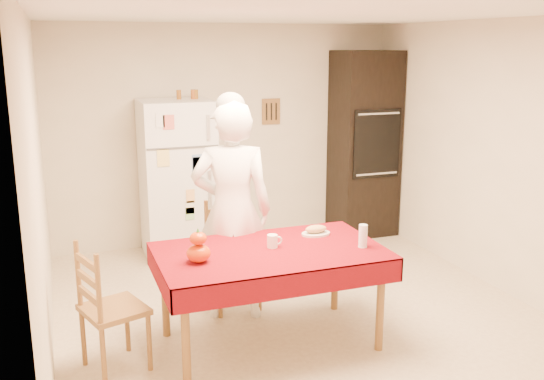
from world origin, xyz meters
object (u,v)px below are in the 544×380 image
seated_woman (232,211)px  coffee_mug (272,241)px  dining_table (270,258)px  chair_far (230,250)px  oven_cabinet (364,144)px  wine_glass (363,236)px  chair_left (105,304)px  bread_plate (316,234)px  refrigerator (178,179)px  pumpkin_lower (199,253)px

seated_woman → coffee_mug: (0.16, -0.54, -0.11)m
dining_table → chair_far: (-0.08, 0.80, -0.18)m
oven_cabinet → wine_glass: bearing=-118.3°
chair_far → chair_left: size_ratio=1.00×
dining_table → wine_glass: 0.73m
bread_plate → seated_woman: bearing=149.1°
oven_cabinet → coffee_mug: (-2.00, -2.28, -0.29)m
chair_left → seated_woman: size_ratio=0.52×
dining_table → bread_plate: bearing=25.1°
oven_cabinet → dining_table: 3.12m
oven_cabinet → bread_plate: bearing=-126.5°
dining_table → chair_far: size_ratio=1.79×
refrigerator → dining_table: size_ratio=1.00×
dining_table → seated_woman: bearing=102.1°
chair_left → bread_plate: 1.73m
pumpkin_lower → wine_glass: (1.25, -0.10, 0.02)m
bread_plate → pumpkin_lower: bearing=-164.1°
dining_table → coffee_mug: coffee_mug is taller
chair_far → bread_plate: 0.85m
dining_table → chair_left: (-1.22, -0.00, -0.18)m
chair_far → coffee_mug: (0.12, -0.76, 0.30)m
seated_woman → bread_plate: size_ratio=7.68×
pumpkin_lower → oven_cabinet: bearing=42.7°
chair_far → pumpkin_lower: (-0.48, -0.88, 0.32)m
seated_woman → dining_table: bearing=118.9°
refrigerator → seated_woman: (0.12, -1.70, 0.07)m
oven_cabinet → pumpkin_lower: oven_cabinet is taller
refrigerator → chair_left: 2.51m
coffee_mug → seated_woman: bearing=106.6°
chair_far → wine_glass: (0.77, -0.98, 0.34)m
chair_far → pumpkin_lower: chair_far is taller
wine_glass → seated_woman: bearing=136.9°
coffee_mug → bread_plate: (0.44, 0.18, -0.04)m
dining_table → chair_far: 0.83m
chair_far → oven_cabinet: bearing=32.1°
chair_left → wine_glass: (1.91, -0.18, 0.34)m
oven_cabinet → bread_plate: oven_cabinet is taller
dining_table → wine_glass: (0.69, -0.18, 0.16)m
bread_plate → coffee_mug: bearing=-158.1°
refrigerator → oven_cabinet: 2.29m
oven_cabinet → seated_woman: oven_cabinet is taller
chair_left → coffee_mug: (1.26, 0.05, 0.30)m
chair_left → seated_woman: 1.31m
bread_plate → refrigerator: bearing=109.3°
oven_cabinet → wine_glass: 2.85m
chair_left → oven_cabinet: bearing=-72.7°
seated_woman → wine_glass: size_ratio=10.47×
chair_left → dining_table: bearing=-108.1°
refrigerator → pumpkin_lower: (-0.32, -2.35, -0.02)m
chair_left → bread_plate: size_ratio=3.96×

